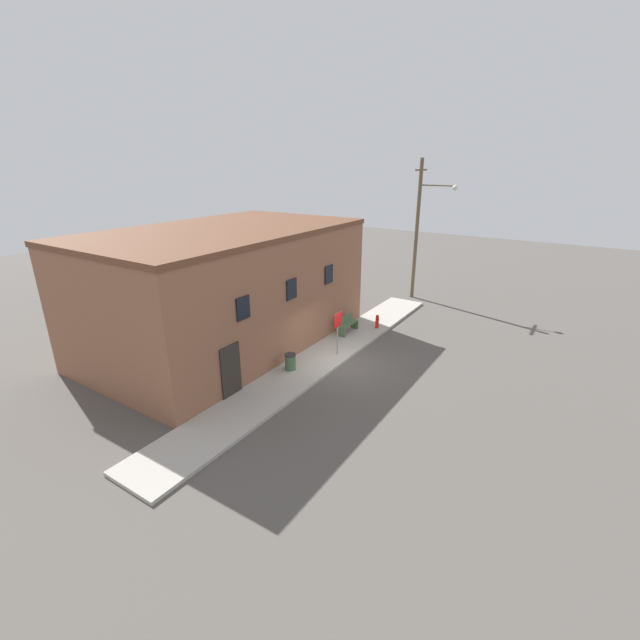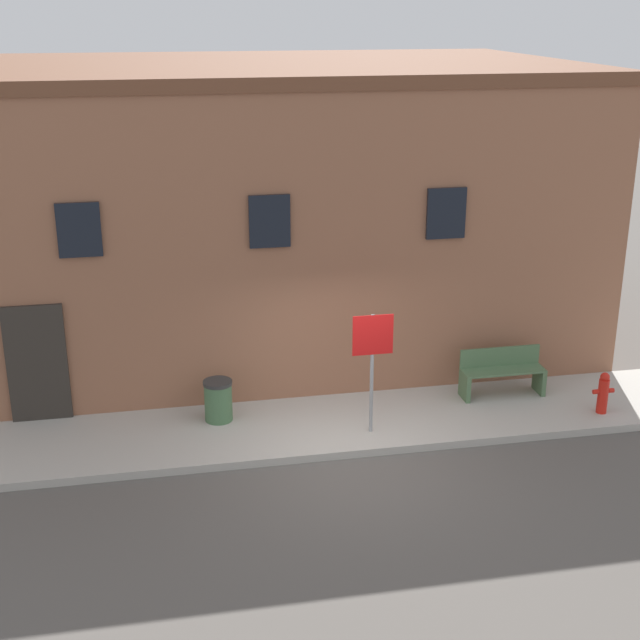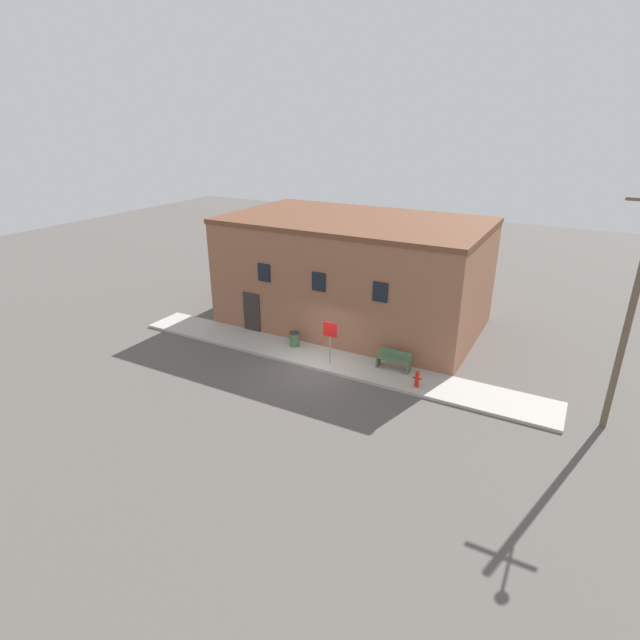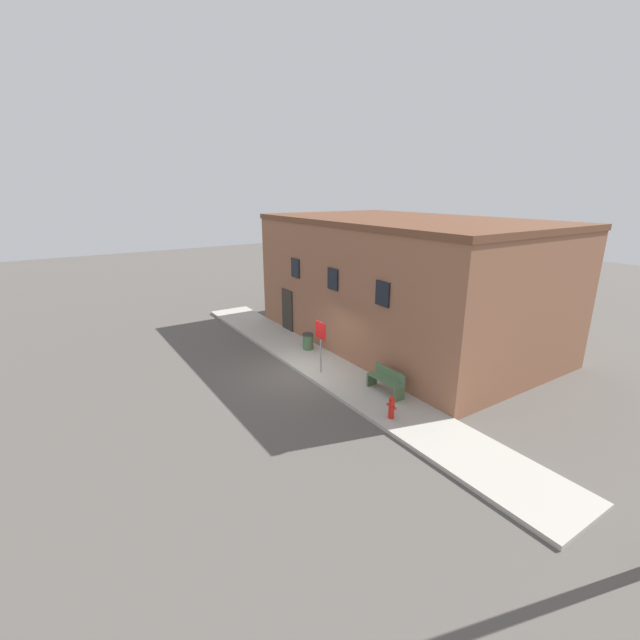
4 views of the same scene
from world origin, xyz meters
name	(u,v)px [view 4 (image 4 of 4)]	position (x,y,z in m)	size (l,w,h in m)	color
ground_plane	(301,375)	(0.00, 0.00, 0.00)	(80.00, 80.00, 0.00)	#56514C
sidewalk	(324,367)	(0.00, 1.10, 0.07)	(20.59, 2.20, 0.13)	#B2ADA3
brick_building	(402,281)	(-0.94, 6.11, 2.89)	(13.42, 7.94, 5.78)	#8E5B42
fire_hydrant	(391,407)	(4.63, 0.55, 0.51)	(0.38, 0.18, 0.75)	red
stop_sign	(321,337)	(0.49, 0.62, 1.58)	(0.67, 0.06, 2.06)	gray
bench	(386,381)	(3.19, 1.62, 0.57)	(1.52, 0.44, 0.87)	#4C6B47
trash_bin	(308,341)	(-1.96, 1.56, 0.50)	(0.50, 0.50, 0.72)	#426642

